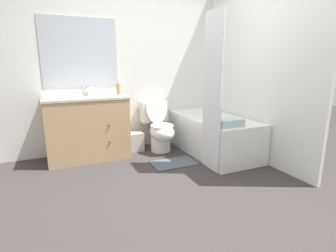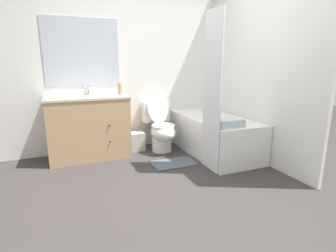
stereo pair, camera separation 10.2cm
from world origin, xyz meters
name	(u,v)px [view 2 (the right image)]	position (x,y,z in m)	size (l,w,h in m)	color
ground_plane	(184,191)	(0.00, 0.00, 0.00)	(14.00, 14.00, 0.00)	#383333
wall_back	(136,67)	(-0.01, 1.73, 1.25)	(8.00, 0.06, 2.50)	silver
wall_right	(245,67)	(1.35, 0.85, 1.25)	(0.05, 2.71, 2.50)	silver
vanity_cabinet	(89,127)	(-0.78, 1.44, 0.44)	(1.09, 0.56, 0.87)	tan
sink_faucet	(85,92)	(-0.78, 1.63, 0.90)	(0.14, 0.12, 0.12)	silver
toilet	(161,128)	(0.25, 1.36, 0.35)	(0.41, 0.69, 0.87)	white
bathtub	(214,135)	(0.94, 0.95, 0.27)	(0.75, 1.51, 0.54)	white
shower_curtain	(212,94)	(0.56, 0.43, 0.95)	(0.01, 0.38, 1.89)	white
wastebasket	(136,141)	(-0.10, 1.50, 0.14)	(0.24, 0.20, 0.28)	#B7B2A8
tissue_box	(93,91)	(-0.68, 1.59, 0.92)	(0.12, 0.14, 0.12)	white
soap_dispenser	(120,89)	(-0.32, 1.46, 0.95)	(0.06, 0.06, 0.18)	tan
hand_towel_folded	(57,96)	(-1.15, 1.32, 0.90)	(0.27, 0.15, 0.06)	white
bath_towel_folded	(229,123)	(0.79, 0.37, 0.59)	(0.34, 0.20, 0.09)	silver
bath_mat	(174,163)	(0.21, 0.75, 0.01)	(0.59, 0.35, 0.02)	#4C5660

